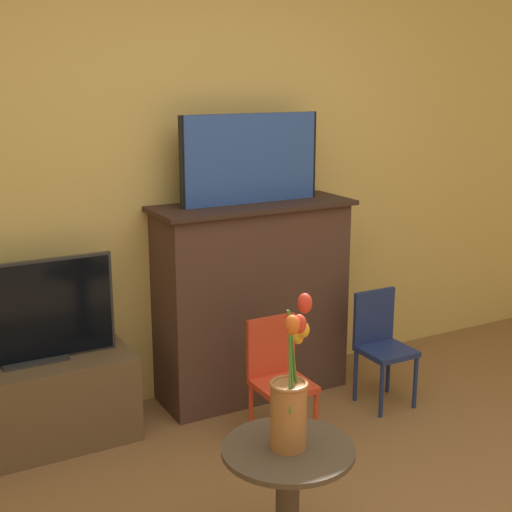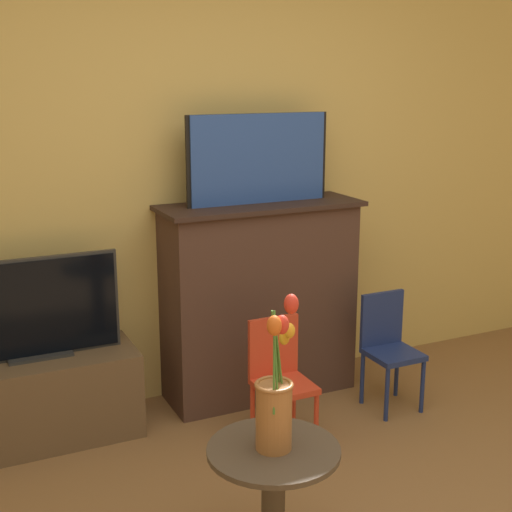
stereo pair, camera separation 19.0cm
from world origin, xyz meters
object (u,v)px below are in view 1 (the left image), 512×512
tv_monitor (31,314)px  chair_blue (381,341)px  painting (251,159)px  vase_tulips (290,401)px  chair_red (278,374)px

tv_monitor → chair_blue: 1.87m
painting → chair_blue: 1.24m
painting → vase_tulips: size_ratio=1.50×
vase_tulips → chair_blue: bearing=39.3°
chair_red → painting: bearing=74.6°
chair_blue → vase_tulips: vase_tulips is taller
chair_blue → vase_tulips: (-1.19, -0.97, 0.33)m
chair_blue → chair_red: bearing=-171.2°
painting → tv_monitor: painting is taller
painting → chair_red: size_ratio=1.30×
tv_monitor → chair_red: bearing=-26.7°
chair_blue → vase_tulips: 1.57m
tv_monitor → vase_tulips: bearing=-66.8°
tv_monitor → vase_tulips: (0.60, -1.39, 0.00)m
painting → tv_monitor: bearing=-178.2°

